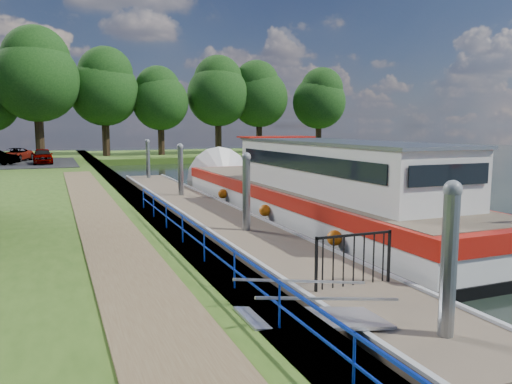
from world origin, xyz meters
name	(u,v)px	position (x,y,z in m)	size (l,w,h in m)	color
ground	(423,346)	(0.00, 0.00, 0.00)	(160.00, 160.00, 0.00)	black
bank_edge	(137,206)	(-2.55, 15.00, 0.39)	(1.10, 90.00, 0.78)	#473D2D
far_bank	(210,155)	(12.00, 52.00, 0.30)	(60.00, 18.00, 0.60)	#315117
footpath	(109,231)	(-4.40, 8.00, 0.80)	(1.60, 40.00, 0.05)	brown
blue_fence	(218,248)	(-2.75, 3.00, 1.31)	(0.04, 18.04, 0.72)	#0C2DBF
pontoon	(207,214)	(0.00, 13.00, 0.18)	(2.50, 30.00, 0.56)	brown
mooring_piles	(207,188)	(0.00, 13.00, 1.28)	(0.30, 27.30, 3.55)	gray
gangway	(316,317)	(-1.85, 0.50, 0.63)	(2.58, 1.00, 0.92)	#A5A8AD
gate_panel	(354,252)	(0.00, 2.20, 1.15)	(1.85, 0.05, 1.15)	black
barge	(298,192)	(3.60, 11.83, 1.09)	(4.36, 21.15, 4.78)	black
horizon_trees	(93,86)	(-1.61, 48.68, 7.95)	(54.38, 10.03, 12.87)	#332316
car_a	(43,156)	(-6.53, 36.28, 1.45)	(1.45, 3.61, 1.23)	#999999
car_d	(15,155)	(-8.76, 40.19, 1.39)	(1.84, 3.99, 1.11)	#999999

